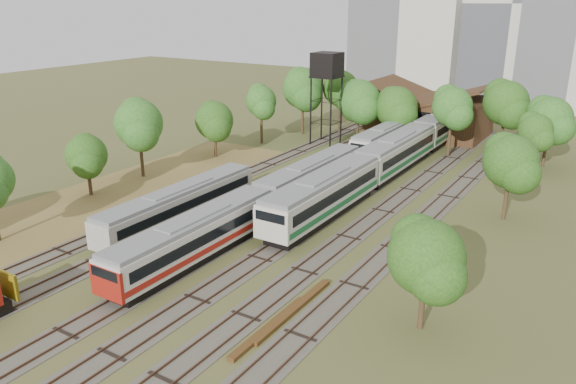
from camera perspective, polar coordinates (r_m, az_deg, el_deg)
The scene contains 15 objects.
ground at distance 37.80m, azimuth -14.77°, elevation -11.79°, with size 240.00×240.00×0.00m, color #475123.
dry_grass_patch at distance 55.18m, azimuth -21.73°, elevation -2.43°, with size 14.00×60.00×0.04m, color brown.
tracks at distance 56.19m, azimuth 3.37°, elevation -0.63°, with size 24.60×80.00×0.19m.
railcar_red_set at distance 49.36m, azimuth -2.78°, elevation -1.22°, with size 2.86×34.57×3.54m.
railcar_green_set at distance 65.75m, azimuth 10.94°, elevation 3.91°, with size 3.26×52.08×4.04m.
railcar_rear at distance 73.23m, azimuth 9.95°, elevation 5.33°, with size 2.88×16.08×3.56m.
old_grey_coach at distance 50.20m, azimuth -10.91°, elevation -1.26°, with size 2.71×18.00×3.34m.
water_tower at distance 75.86m, azimuth 3.99°, elevation 12.53°, with size 3.55×3.55×12.25m.
rail_pile_near at distance 35.01m, azimuth -1.90°, elevation -13.54°, with size 0.52×7.77×0.26m, color #573818.
rail_pile_far at distance 36.65m, azimuth 0.55°, elevation -11.87°, with size 0.55×8.82×0.29m, color #573818.
maintenance_shed at distance 84.99m, azimuth 14.14°, elevation 7.65°, with size 16.45×11.55×7.58m.
tree_band_left at distance 59.23m, azimuth -18.82°, elevation 4.78°, with size 8.44×53.50×8.72m.
tree_band_far at distance 76.99m, azimuth 11.45°, elevation 9.06°, with size 38.38×9.83×9.54m.
tree_band_right at distance 49.07m, azimuth 20.38°, elevation 1.39°, with size 4.96×41.19×7.79m.
tower_centre at distance 123.53m, azimuth 22.68°, elevation 17.29°, with size 20.00×18.00×36.00m, color beige.
Camera 1 is at (24.62, -21.44, 19.04)m, focal length 35.00 mm.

